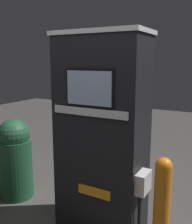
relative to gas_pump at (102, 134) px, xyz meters
The scene contains 3 objects.
gas_pump is the anchor object (origin of this frame).
safety_bollard 0.92m from the gas_pump, 26.99° to the right, with size 0.13×0.13×0.99m.
trash_bin 1.31m from the gas_pump, behind, with size 0.41×0.41×1.00m.
Camera 1 is at (1.16, -1.96, 1.69)m, focal length 42.00 mm.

